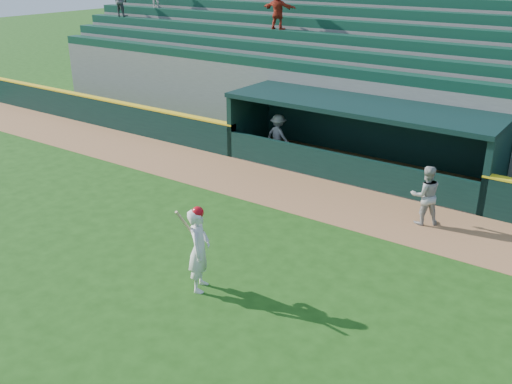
% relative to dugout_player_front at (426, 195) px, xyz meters
% --- Properties ---
extents(ground, '(120.00, 120.00, 0.00)m').
position_rel_dugout_player_front_xyz_m(ground, '(-3.40, -4.99, -0.86)').
color(ground, '#1B4611').
rests_on(ground, ground).
extents(warning_track, '(40.00, 3.00, 0.01)m').
position_rel_dugout_player_front_xyz_m(warning_track, '(-3.40, -0.09, -0.86)').
color(warning_track, '#98653D').
rests_on(warning_track, ground).
extents(field_wall_left, '(15.50, 0.30, 1.20)m').
position_rel_dugout_player_front_xyz_m(field_wall_left, '(-15.65, 1.56, -0.26)').
color(field_wall_left, black).
rests_on(field_wall_left, ground).
extents(wall_stripe_left, '(15.50, 0.32, 0.06)m').
position_rel_dugout_player_front_xyz_m(wall_stripe_left, '(-15.65, 1.56, 0.37)').
color(wall_stripe_left, yellow).
rests_on(wall_stripe_left, field_wall_left).
extents(dugout_player_front, '(1.06, 1.02, 1.73)m').
position_rel_dugout_player_front_xyz_m(dugout_player_front, '(0.00, 0.00, 0.00)').
color(dugout_player_front, '#A1A29C').
rests_on(dugout_player_front, ground).
extents(dugout_player_inside, '(1.13, 0.76, 1.62)m').
position_rel_dugout_player_front_xyz_m(dugout_player_inside, '(-6.56, 2.54, -0.05)').
color(dugout_player_inside, '#AAA9A4').
rests_on(dugout_player_inside, ground).
extents(dugout, '(9.40, 2.80, 2.46)m').
position_rel_dugout_player_front_xyz_m(dugout, '(-3.40, 3.01, 0.49)').
color(dugout, slate).
rests_on(dugout, ground).
extents(stands, '(34.50, 6.25, 7.52)m').
position_rel_dugout_player_front_xyz_m(stands, '(-3.40, 7.58, 1.53)').
color(stands, slate).
rests_on(stands, ground).
extents(batter_at_plate, '(0.74, 0.91, 2.06)m').
position_rel_dugout_player_front_xyz_m(batter_at_plate, '(-2.93, -6.25, 0.15)').
color(batter_at_plate, silver).
rests_on(batter_at_plate, ground).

